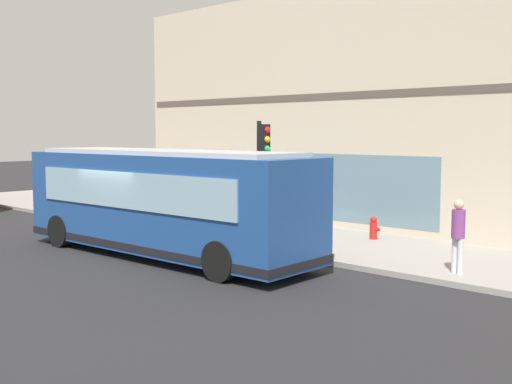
# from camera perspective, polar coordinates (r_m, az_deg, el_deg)

# --- Properties ---
(ground) EXTENTS (120.00, 120.00, 0.00)m
(ground) POSITION_cam_1_polar(r_m,az_deg,el_deg) (18.80, -11.19, -5.59)
(ground) COLOR #262628
(sidewalk_curb) EXTENTS (4.94, 40.00, 0.15)m
(sidewalk_curb) POSITION_cam_1_polar(r_m,az_deg,el_deg) (22.10, -0.48, -3.64)
(sidewalk_curb) COLOR #9E9991
(sidewalk_curb) RESTS_ON ground
(building_corner) EXTENTS (8.73, 16.92, 8.85)m
(building_corner) POSITION_cam_1_polar(r_m,az_deg,el_deg) (27.19, 9.47, 7.17)
(building_corner) COLOR beige
(building_corner) RESTS_ON ground
(city_bus_nearside) EXTENTS (2.82, 10.11, 3.07)m
(city_bus_nearside) POSITION_cam_1_polar(r_m,az_deg,el_deg) (18.10, -8.50, -0.99)
(city_bus_nearside) COLOR #1E478C
(city_bus_nearside) RESTS_ON ground
(traffic_light_near_corner) EXTENTS (0.32, 0.49, 3.76)m
(traffic_light_near_corner) POSITION_cam_1_polar(r_m,az_deg,el_deg) (18.61, 0.57, 3.01)
(traffic_light_near_corner) COLOR black
(traffic_light_near_corner) RESTS_ON sidewalk_curb
(fire_hydrant) EXTENTS (0.35, 0.35, 0.74)m
(fire_hydrant) POSITION_cam_1_polar(r_m,az_deg,el_deg) (20.40, 10.69, -3.25)
(fire_hydrant) COLOR red
(fire_hydrant) RESTS_ON sidewalk_curb
(pedestrian_near_building_entrance) EXTENTS (0.32, 0.32, 1.63)m
(pedestrian_near_building_entrance) POSITION_cam_1_polar(r_m,az_deg,el_deg) (27.14, -14.10, 0.03)
(pedestrian_near_building_entrance) COLOR #3F8C4C
(pedestrian_near_building_entrance) RESTS_ON sidewalk_curb
(pedestrian_near_hydrant) EXTENTS (0.32, 0.32, 1.81)m
(pedestrian_near_hydrant) POSITION_cam_1_polar(r_m,az_deg,el_deg) (15.84, 17.98, -3.41)
(pedestrian_near_hydrant) COLOR silver
(pedestrian_near_hydrant) RESTS_ON sidewalk_curb
(pedestrian_by_light_pole) EXTENTS (0.32, 0.32, 1.78)m
(pedestrian_by_light_pole) POSITION_cam_1_polar(r_m,az_deg,el_deg) (29.37, -11.64, 0.68)
(pedestrian_by_light_pole) COLOR #99994C
(pedestrian_by_light_pole) RESTS_ON sidewalk_curb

